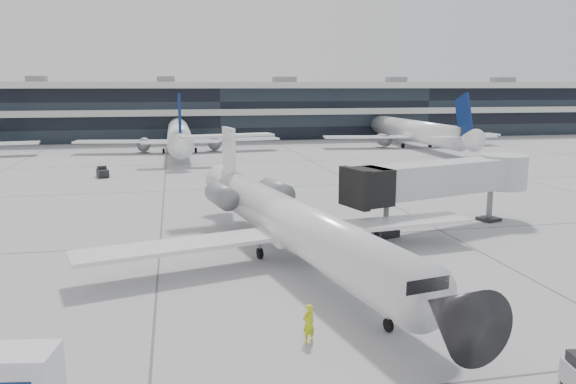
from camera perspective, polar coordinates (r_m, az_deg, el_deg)
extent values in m
plane|color=#999A9C|center=(39.16, 1.96, -4.65)|extent=(220.00, 220.00, 0.00)
cube|color=black|center=(119.17, -7.32, 8.02)|extent=(170.00, 22.00, 10.00)
cylinder|color=white|center=(32.60, 0.90, -3.46)|extent=(7.54, 24.90, 2.79)
cone|color=black|center=(21.26, 16.35, -11.78)|extent=(3.30, 3.38, 2.79)
cone|color=white|center=(45.51, -6.19, 0.93)|extent=(3.24, 3.76, 2.65)
cube|color=white|center=(31.80, -11.09, -5.39)|extent=(11.69, 5.57, 0.23)
cube|color=white|center=(36.76, 9.92, -3.16)|extent=(11.63, 4.09, 0.23)
cylinder|color=slate|center=(39.65, -6.76, -0.38)|extent=(2.20, 3.75, 1.55)
cylinder|color=slate|center=(40.95, -1.18, 0.05)|extent=(2.20, 3.75, 1.55)
cube|color=white|center=(44.61, -6.02, 3.56)|extent=(0.80, 2.70, 4.66)
cube|color=white|center=(44.83, -6.22, 5.72)|extent=(7.63, 3.06, 0.17)
cylinder|color=black|center=(25.05, 10.16, -13.16)|extent=(0.29, 0.60, 0.58)
cylinder|color=black|center=(34.45, -2.87, -6.23)|extent=(0.37, 0.70, 0.66)
cylinder|color=black|center=(35.58, 1.86, -5.68)|extent=(0.37, 0.70, 0.66)
cube|color=#AAABAF|center=(42.28, 15.20, 1.37)|extent=(12.51, 5.91, 2.29)
cube|color=black|center=(38.25, 8.27, 0.56)|extent=(3.00, 3.36, 2.46)
cylinder|color=slate|center=(39.64, 9.92, -2.78)|extent=(0.39, 0.39, 2.46)
cube|color=black|center=(39.86, 9.87, -4.07)|extent=(1.87, 1.64, 0.62)
cylinder|color=slate|center=(46.46, 19.80, -1.16)|extent=(0.44, 0.44, 2.64)
cylinder|color=#AAABAF|center=(47.03, 21.07, 1.94)|extent=(3.52, 3.52, 2.64)
imported|color=#C6D916|center=(23.55, 2.10, -13.18)|extent=(0.71, 0.62, 1.65)
cylinder|color=black|center=(22.95, 26.30, -16.73)|extent=(0.22, 0.43, 0.41)
cube|color=white|center=(20.71, -25.46, -16.55)|extent=(2.43, 1.97, 1.76)
cone|color=orange|center=(46.05, -2.08, -1.99)|extent=(0.32, 0.32, 0.50)
cube|color=orange|center=(46.10, -2.08, -2.28)|extent=(0.44, 0.44, 0.03)
cube|color=black|center=(68.35, -18.31, 1.84)|extent=(1.66, 2.20, 0.80)
cube|color=black|center=(68.71, -18.40, 2.33)|extent=(1.16, 1.04, 0.45)
cylinder|color=black|center=(69.01, -18.80, 1.65)|extent=(0.26, 0.42, 0.39)
cylinder|color=black|center=(69.17, -18.00, 1.72)|extent=(0.26, 0.42, 0.39)
cylinder|color=black|center=(67.62, -18.60, 1.48)|extent=(0.26, 0.42, 0.39)
cylinder|color=black|center=(67.78, -17.79, 1.55)|extent=(0.26, 0.42, 0.39)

